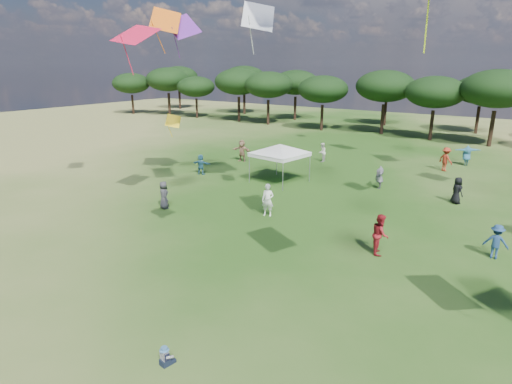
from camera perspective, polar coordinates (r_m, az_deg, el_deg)
tree_line at (r=52.24m, az=28.91°, el=11.87°), size 108.78×17.63×7.77m
tent_left at (r=29.77m, az=3.21°, el=6.16°), size 6.39×6.39×3.03m
toddler at (r=12.99m, az=-11.97°, el=-20.70°), size 0.41×0.45×0.58m
festival_crowd at (r=29.93m, az=16.68°, el=2.10°), size 29.12×22.84×1.87m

